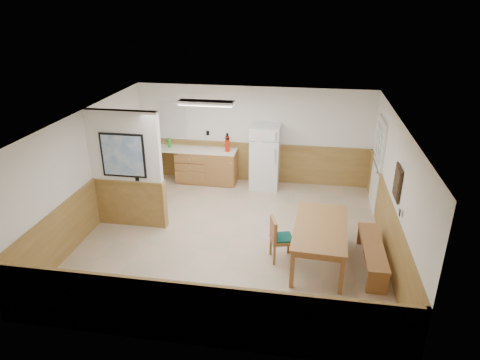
% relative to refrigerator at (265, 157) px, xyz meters
% --- Properties ---
extents(ground, '(6.00, 6.00, 0.00)m').
position_rel_refrigerator_xyz_m(ground, '(-0.35, -2.63, -0.81)').
color(ground, tan).
rests_on(ground, ground).
extents(ceiling, '(6.00, 6.00, 0.02)m').
position_rel_refrigerator_xyz_m(ceiling, '(-0.35, -2.63, 1.69)').
color(ceiling, white).
rests_on(ceiling, back_wall).
extents(back_wall, '(6.00, 0.02, 2.50)m').
position_rel_refrigerator_xyz_m(back_wall, '(-0.35, 0.37, 0.44)').
color(back_wall, white).
rests_on(back_wall, ground).
extents(right_wall, '(0.02, 6.00, 2.50)m').
position_rel_refrigerator_xyz_m(right_wall, '(2.65, -2.63, 0.44)').
color(right_wall, white).
rests_on(right_wall, ground).
extents(left_wall, '(0.02, 6.00, 2.50)m').
position_rel_refrigerator_xyz_m(left_wall, '(-3.35, -2.63, 0.44)').
color(left_wall, white).
rests_on(left_wall, ground).
extents(wainscot_back, '(6.00, 0.04, 1.00)m').
position_rel_refrigerator_xyz_m(wainscot_back, '(-0.35, 0.35, -0.31)').
color(wainscot_back, '#A78043').
rests_on(wainscot_back, ground).
extents(wainscot_right, '(0.04, 6.00, 1.00)m').
position_rel_refrigerator_xyz_m(wainscot_right, '(2.63, -2.63, -0.31)').
color(wainscot_right, '#A78043').
rests_on(wainscot_right, ground).
extents(wainscot_left, '(0.04, 6.00, 1.00)m').
position_rel_refrigerator_xyz_m(wainscot_left, '(-3.33, -2.63, -0.31)').
color(wainscot_left, '#A78043').
rests_on(wainscot_left, ground).
extents(partition_wall, '(1.50, 0.20, 2.50)m').
position_rel_refrigerator_xyz_m(partition_wall, '(-2.60, -2.43, 0.42)').
color(partition_wall, white).
rests_on(partition_wall, ground).
extents(kitchen_counter, '(2.20, 0.61, 1.00)m').
position_rel_refrigerator_xyz_m(kitchen_counter, '(-1.56, 0.05, -0.35)').
color(kitchen_counter, '#9E6238').
rests_on(kitchen_counter, ground).
extents(exterior_door, '(0.07, 1.02, 2.15)m').
position_rel_refrigerator_xyz_m(exterior_door, '(2.62, -0.73, 0.24)').
color(exterior_door, white).
rests_on(exterior_door, ground).
extents(kitchen_window, '(0.80, 0.04, 1.00)m').
position_rel_refrigerator_xyz_m(kitchen_window, '(-2.45, 0.35, 0.74)').
color(kitchen_window, white).
rests_on(kitchen_window, back_wall).
extents(wall_painting, '(0.04, 0.50, 0.60)m').
position_rel_refrigerator_xyz_m(wall_painting, '(2.62, -2.93, 0.74)').
color(wall_painting, black).
rests_on(wall_painting, right_wall).
extents(fluorescent_fixture, '(1.20, 0.30, 0.09)m').
position_rel_refrigerator_xyz_m(fluorescent_fixture, '(-1.15, -1.33, 1.64)').
color(fluorescent_fixture, white).
rests_on(fluorescent_fixture, ceiling).
extents(refrigerator, '(0.71, 0.72, 1.62)m').
position_rel_refrigerator_xyz_m(refrigerator, '(0.00, 0.00, 0.00)').
color(refrigerator, white).
rests_on(refrigerator, ground).
extents(dining_table, '(1.03, 1.90, 0.75)m').
position_rel_refrigerator_xyz_m(dining_table, '(1.36, -3.25, -0.15)').
color(dining_table, '#A57A3C').
rests_on(dining_table, ground).
extents(dining_bench, '(0.38, 1.66, 0.45)m').
position_rel_refrigerator_xyz_m(dining_bench, '(2.30, -3.25, -0.46)').
color(dining_bench, '#A57A3C').
rests_on(dining_bench, ground).
extents(dining_chair, '(0.63, 0.51, 0.85)m').
position_rel_refrigerator_xyz_m(dining_chair, '(0.60, -3.29, -0.31)').
color(dining_chair, '#A57A3C').
rests_on(dining_chair, ground).
extents(fire_extinguisher, '(0.15, 0.15, 0.48)m').
position_rel_refrigerator_xyz_m(fire_extinguisher, '(-0.96, 0.01, 0.30)').
color(fire_extinguisher, red).
rests_on(fire_extinguisher, kitchen_counter).
extents(soap_bottle, '(0.10, 0.10, 0.25)m').
position_rel_refrigerator_xyz_m(soap_bottle, '(-2.52, 0.08, 0.22)').
color(soap_bottle, green).
rests_on(soap_bottle, kitchen_counter).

